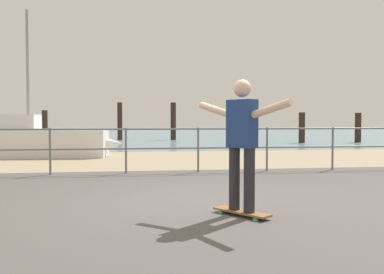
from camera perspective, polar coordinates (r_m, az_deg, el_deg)
ground_plane at (r=5.29m, az=2.40°, el=-11.13°), size 24.00×10.00×0.04m
beach_strip at (r=13.15m, az=-4.04°, el=-3.04°), size 24.00×6.00×0.04m
sea_surface at (r=41.09m, az=-6.88°, el=0.61°), size 72.00×50.00×0.04m
railing_fence at (r=9.67m, az=-8.88°, el=-0.84°), size 13.27×0.05×1.05m
sailboat at (r=14.68m, az=-19.36°, el=-0.57°), size 5.02×1.73×4.78m
skateboard at (r=5.46m, az=6.68°, el=-10.00°), size 0.63×0.77×0.08m
skateboarder at (r=5.34m, az=6.73°, el=0.01°), size 0.92×1.22×1.65m
groyne_post_1 at (r=20.22m, az=-19.17°, el=1.07°), size 0.25×0.25×1.65m
groyne_post_2 at (r=25.83m, az=-9.68°, el=2.09°), size 0.30×0.30×2.26m
groyne_post_3 at (r=25.53m, az=-2.53°, el=2.12°), size 0.33×0.33×2.26m
groyne_post_4 at (r=20.24m, az=8.18°, el=1.56°), size 0.25×0.25×1.92m
groyne_post_5 at (r=22.99m, az=14.55°, el=1.21°), size 0.32×0.32×1.61m
groyne_post_6 at (r=24.43m, az=21.42°, el=1.17°), size 0.33×0.33×1.60m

